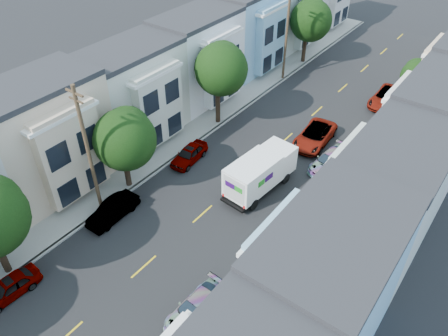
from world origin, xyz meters
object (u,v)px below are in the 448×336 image
Objects in this scene: tree_c at (124,139)px; tree_e at (310,20)px; lead_sedan at (315,136)px; parked_right_b at (196,308)px; parked_left_b at (9,288)px; tree_d at (220,69)px; parked_right_c at (330,161)px; utility_pole_far at (287,34)px; utility_pole_near at (89,152)px; parked_right_d at (387,98)px; tree_far_r at (415,76)px; parked_left_c at (113,210)px; fedex_truck at (260,172)px; parked_left_d at (189,154)px.

tree_c is 0.92× the size of tree_e.
parked_right_b is at bearing -86.95° from lead_sedan.
lead_sedan is at bearing 77.25° from parked_left_b.
parked_right_c is at bearing 0.09° from tree_d.
tree_d is 0.79× the size of utility_pole_far.
utility_pole_near is at bearing -90.00° from tree_e.
utility_pole_near is at bearing -90.00° from utility_pole_far.
parked_right_d is (11.20, -3.81, -4.33)m from tree_e.
tree_far_r reaches higher than parked_left_c.
utility_pole_far is 1.85× the size of lead_sedan.
utility_pole_near is 12.45m from fedex_truck.
lead_sedan is at bearing 15.56° from tree_d.
parked_right_c is at bearing 54.82° from parked_left_c.
parked_right_b is 0.78× the size of parked_right_d.
tree_d is 1.79× the size of parked_right_c.
tree_e is 0.74× the size of utility_pole_near.
parked_left_d is at bearing 133.71° from parked_right_b.
parked_left_b is 0.90× the size of parked_right_c.
utility_pole_far is at bearing 89.99° from tree_d.
parked_right_c is (11.20, 14.55, -4.49)m from utility_pole_near.
utility_pole_near reaches higher than parked_left_c.
tree_d is 8.02m from parked_left_d.
utility_pole_near reaches higher than fedex_truck.
utility_pole_far is 2.39× the size of parked_right_b.
fedex_truck reaches higher than parked_left_c.
tree_far_r is 13.38m from utility_pole_far.
tree_d is 21.10m from parked_right_b.
parked_right_d is (9.80, 19.03, 0.08)m from parked_left_d.
fedex_truck is 11.96m from parked_right_b.
utility_pole_near is 2.46× the size of parked_left_c.
tree_c is 1.63× the size of parked_right_b.
fedex_truck reaches higher than parked_right_b.
parked_left_d is (0.00, 8.39, -0.01)m from parked_left_c.
parked_left_c is at bearing 167.13° from parked_right_b.
parked_left_c reaches higher than parked_left_b.
utility_pole_near is at bearing -89.99° from tree_d.
tree_e reaches higher than parked_left_c.
lead_sedan is (0.53, 8.08, -0.93)m from fedex_truck.
parked_right_b is (11.20, -2.65, -4.52)m from utility_pole_near.
utility_pole_far reaches higher than tree_d.
tree_far_r reaches higher than parked_right_d.
parked_right_d is (11.20, 24.31, -3.76)m from tree_c.
parked_right_c is at bearing -45.63° from utility_pole_far.
lead_sedan reaches higher than parked_left_b.
fedex_truck is 1.58× the size of parked_left_b.
utility_pole_far is 26.47m from parked_left_c.
tree_c is 1.68× the size of parked_left_c.
parked_left_c is at bearing -87.43° from tree_e.
utility_pole_far reaches higher than parked_right_c.
fedex_truck is at bearing -112.95° from parked_right_c.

